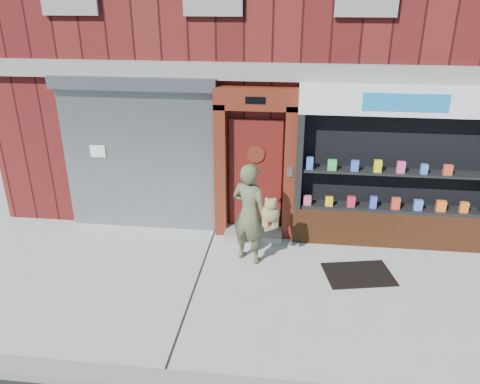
# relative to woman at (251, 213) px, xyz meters

# --- Properties ---
(ground) EXTENTS (80.00, 80.00, 0.00)m
(ground) POSITION_rel_woman_xyz_m (0.73, -0.89, -0.92)
(ground) COLOR #9E9E99
(ground) RESTS_ON ground
(building) EXTENTS (12.00, 8.16, 8.00)m
(building) POSITION_rel_woman_xyz_m (0.73, 5.10, 3.08)
(building) COLOR #4E1212
(building) RESTS_ON ground
(shutter_bay) EXTENTS (3.10, 0.30, 3.04)m
(shutter_bay) POSITION_rel_woman_xyz_m (-2.27, 1.04, 0.80)
(shutter_bay) COLOR gray
(shutter_bay) RESTS_ON ground
(red_door_bay) EXTENTS (1.52, 0.58, 2.90)m
(red_door_bay) POSITION_rel_woman_xyz_m (-0.02, 0.97, 0.54)
(red_door_bay) COLOR #4F180D
(red_door_bay) RESTS_ON ground
(pharmacy_bay) EXTENTS (3.50, 0.41, 3.00)m
(pharmacy_bay) POSITION_rel_woman_xyz_m (2.48, 0.92, 0.45)
(pharmacy_bay) COLOR brown
(pharmacy_bay) RESTS_ON ground
(woman) EXTENTS (0.92, 0.68, 1.82)m
(woman) POSITION_rel_woman_xyz_m (0.00, 0.00, 0.00)
(woman) COLOR #525739
(woman) RESTS_ON ground
(doormat) EXTENTS (1.25, 1.00, 0.03)m
(doormat) POSITION_rel_woman_xyz_m (1.87, -0.28, -0.91)
(doormat) COLOR black
(doormat) RESTS_ON ground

